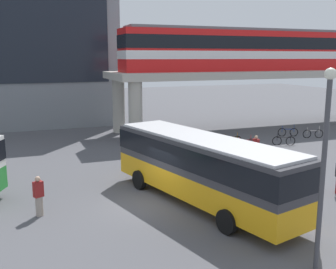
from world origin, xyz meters
name	(u,v)px	position (x,y,z in m)	size (l,w,h in m)	color
ground_plane	(99,156)	(0.00, 10.00, 0.00)	(120.00, 120.00, 0.00)	#515156
elevated_platform	(263,78)	(17.17, 15.69, 4.80)	(29.53, 6.98, 5.55)	#ADA89E
train	(252,49)	(15.85, 15.69, 7.52)	(25.16, 2.96, 3.84)	red
bus_main	(201,163)	(2.67, -0.80, 1.99)	(5.14, 11.33, 3.22)	orange
bicycle_silver	(313,134)	(18.49, 9.88, 0.36)	(1.72, 0.61, 1.04)	black
bicycle_orange	(219,146)	(8.64, 8.44, 0.36)	(1.74, 0.55, 1.04)	black
bicycle_brown	(231,141)	(10.47, 9.87, 0.36)	(1.79, 0.22, 1.04)	black
bicycle_black	(284,141)	(14.30, 8.34, 0.36)	(1.66, 0.79, 1.04)	black
bicycle_red	(245,144)	(10.86, 8.47, 0.36)	(1.79, 0.23, 1.04)	black
bicycle_blue	(288,132)	(16.94, 11.25, 0.36)	(1.70, 0.67, 1.04)	black
pedestrian_at_kerb	(256,149)	(9.47, 4.96, 0.83)	(0.35, 0.45, 1.75)	#724C8C
pedestrian_waiting_near_stop	(39,197)	(-4.51, 0.44, 0.85)	(0.47, 0.41, 1.79)	gray
lamp_post	(324,156)	(3.53, -7.57, 3.83)	(0.36, 0.36, 6.51)	#3F3F44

